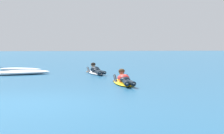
% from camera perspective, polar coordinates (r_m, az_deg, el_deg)
% --- Properties ---
extents(ground_plane, '(120.00, 120.00, 0.00)m').
position_cam_1_polar(ground_plane, '(18.26, -11.16, -0.69)').
color(ground_plane, '#235B84').
extents(surfer_near, '(0.62, 2.55, 0.53)m').
position_cam_1_polar(surfer_near, '(12.07, 1.91, -2.12)').
color(surfer_near, yellow).
rests_on(surfer_near, ground).
extents(surfer_far, '(0.80, 2.72, 0.53)m').
position_cam_1_polar(surfer_far, '(16.44, -2.60, -0.60)').
color(surfer_far, silver).
rests_on(surfer_far, ground).
extents(whitewater_front, '(2.36, 1.39, 0.15)m').
position_cam_1_polar(whitewater_front, '(19.06, -14.30, -0.34)').
color(whitewater_front, white).
rests_on(whitewater_front, ground).
extents(whitewater_mid_left, '(2.82, 1.60, 0.20)m').
position_cam_1_polar(whitewater_mid_left, '(16.46, -14.38, -0.86)').
color(whitewater_mid_left, white).
rests_on(whitewater_mid_left, ground).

